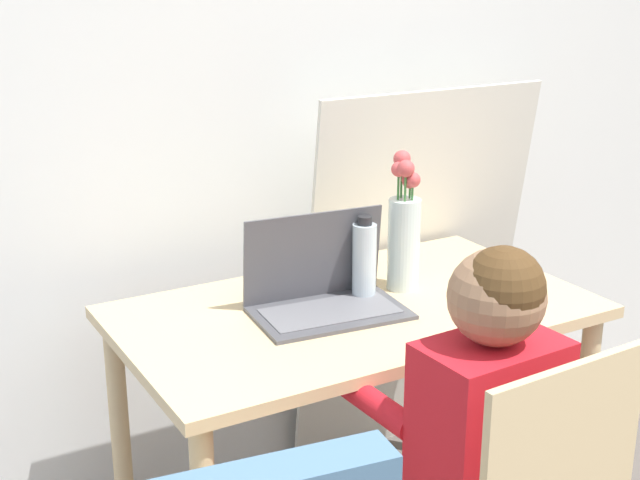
{
  "coord_description": "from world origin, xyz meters",
  "views": [
    {
      "loc": [
        -1.34,
        -0.07,
        1.6
      ],
      "look_at": [
        -0.31,
        1.72,
        0.92
      ],
      "focal_mm": 50.0,
      "sensor_mm": 36.0,
      "label": 1
    }
  ],
  "objects_px": {
    "flower_vase": "(404,231)",
    "water_bottle": "(364,260)",
    "laptop": "(323,289)",
    "person_seated": "(470,426)"
  },
  "relations": [
    {
      "from": "flower_vase",
      "to": "water_bottle",
      "type": "height_order",
      "value": "flower_vase"
    },
    {
      "from": "laptop",
      "to": "flower_vase",
      "type": "bearing_deg",
      "value": 10.63
    },
    {
      "from": "water_bottle",
      "to": "flower_vase",
      "type": "bearing_deg",
      "value": 4.3
    },
    {
      "from": "laptop",
      "to": "person_seated",
      "type": "bearing_deg",
      "value": -82.0
    },
    {
      "from": "flower_vase",
      "to": "water_bottle",
      "type": "bearing_deg",
      "value": -175.7
    },
    {
      "from": "person_seated",
      "to": "laptop",
      "type": "height_order",
      "value": "person_seated"
    },
    {
      "from": "laptop",
      "to": "water_bottle",
      "type": "bearing_deg",
      "value": 11.29
    },
    {
      "from": "flower_vase",
      "to": "water_bottle",
      "type": "xyz_separation_m",
      "value": [
        -0.13,
        -0.01,
        -0.06
      ]
    },
    {
      "from": "laptop",
      "to": "flower_vase",
      "type": "relative_size",
      "value": 1.06
    },
    {
      "from": "laptop",
      "to": "water_bottle",
      "type": "distance_m",
      "value": 0.14
    }
  ]
}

